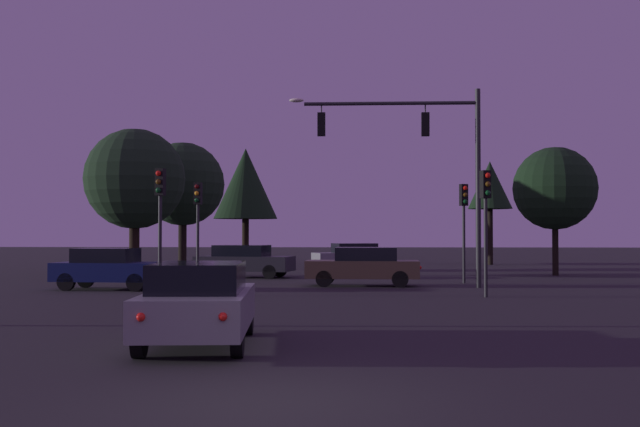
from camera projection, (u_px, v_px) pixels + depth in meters
ground_plane at (336, 281)px, 33.67m from camera, size 168.00×168.00×0.00m
traffic_signal_mast_arm at (424, 150)px, 29.36m from camera, size 7.32×0.39×7.58m
traffic_light_corner_left at (160, 205)px, 25.48m from camera, size 0.34×0.38×4.22m
traffic_light_corner_right at (464, 213)px, 31.85m from camera, size 0.36×0.39×4.12m
traffic_light_median at (486, 207)px, 24.82m from camera, size 0.37×0.39×4.10m
traffic_light_far_side at (198, 212)px, 31.40m from camera, size 0.33×0.37×4.15m
car_nearside_lane at (199, 302)px, 14.08m from camera, size 2.18×4.63×1.52m
car_crossing_left at (109, 268)px, 28.25m from camera, size 4.10×2.13×1.52m
car_crossing_right at (363, 266)px, 30.15m from camera, size 4.53×1.86×1.52m
car_far_lane at (353, 256)px, 42.97m from camera, size 4.58×3.09×1.52m
car_parked_lot at (244, 261)px, 36.01m from camera, size 4.76×2.63×1.52m
tree_behind_sign at (183, 184)px, 44.32m from camera, size 4.81×4.81×7.34m
tree_left_far at (555, 189)px, 37.83m from camera, size 4.08×4.08×6.34m
tree_center_horizon at (490, 186)px, 51.13m from camera, size 2.92×2.92×6.89m
tree_right_cluster at (135, 179)px, 38.07m from camera, size 4.97×4.97×7.27m
tree_lot_edge at (246, 184)px, 52.59m from camera, size 4.38×4.38×7.91m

